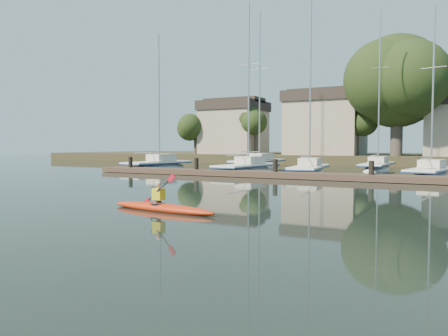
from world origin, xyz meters
The scene contains 10 objects.
ground centered at (0.00, 0.00, 0.00)m, with size 160.00×160.00×0.00m, color black.
kayak centered at (-0.96, -1.25, 0.16)m, with size 4.20×1.10×1.33m.
dock centered at (0.00, 14.00, 0.20)m, with size 34.00×2.00×1.80m.
sailboat_0 centered at (-15.71, 18.48, -0.22)m, with size 3.17×8.49×13.16m.
sailboat_1 centered at (-6.88, 18.02, -0.19)m, with size 2.86×8.93×14.37m.
sailboat_2 centered at (-2.05, 18.30, -0.18)m, with size 3.02×8.95×14.53m.
sailboat_3 centered at (5.90, 18.92, -0.18)m, with size 3.30×7.94×12.43m.
sailboat_5 centered at (-9.61, 26.47, -0.20)m, with size 2.95×9.98×16.31m.
sailboat_6 centered at (1.44, 26.67, -0.17)m, with size 2.15×9.44×14.96m.
shore centered at (1.61, 40.29, 3.23)m, with size 90.00×25.25×12.75m.
Camera 1 is at (7.28, -12.53, 2.10)m, focal length 35.00 mm.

